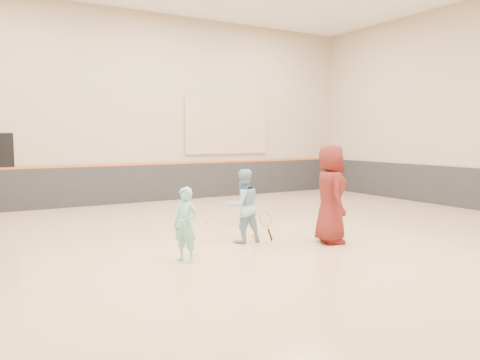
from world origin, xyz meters
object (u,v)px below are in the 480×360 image
instructor (243,206)px  spare_racket (234,223)px  girl (186,225)px  young_man (330,194)px

instructor → spare_racket: bearing=-111.9°
girl → instructor: (1.57, 0.76, 0.10)m
instructor → spare_racket: instructor is taller
girl → instructor: 1.75m
instructor → young_man: young_man is taller
girl → spare_racket: (2.33, 2.47, -0.59)m
instructor → spare_racket: 1.99m
girl → young_man: bearing=59.5°
young_man → spare_racket: 2.85m
girl → instructor: size_ratio=0.86×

